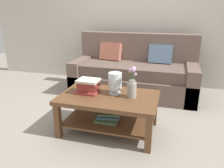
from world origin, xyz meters
The scene contains 7 objects.
ground_plane centered at (0.00, 0.00, 0.00)m, with size 10.00×10.00×0.00m, color gray.
back_wall centered at (0.00, 1.65, 1.35)m, with size 6.40×0.12×2.70m, color beige.
couch centered at (0.13, 0.96, 0.36)m, with size 2.17×0.90×1.06m.
coffee_table centered at (0.08, -0.45, 0.34)m, with size 1.19×0.73×0.48m.
book_stack_main centered at (-0.20, -0.41, 0.57)m, with size 0.29×0.23×0.18m.
glass_hurricane_vase centered at (0.14, -0.36, 0.63)m, with size 0.16×0.16×0.27m.
flower_pitcher centered at (0.36, -0.42, 0.63)m, with size 0.11×0.11×0.38m.
Camera 1 is at (0.80, -2.80, 1.48)m, focal length 35.05 mm.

